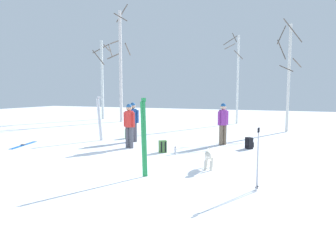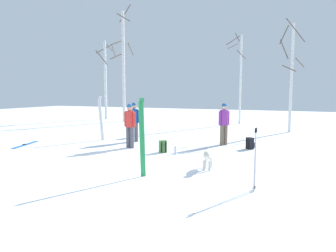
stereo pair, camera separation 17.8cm
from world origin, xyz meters
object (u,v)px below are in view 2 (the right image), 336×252
(dog, at_px, (208,156))
(ski_pair_planted_1, at_px, (101,118))
(person_2, at_px, (224,121))
(backpack_1, at_px, (130,134))
(ski_pair_lying_0, at_px, (26,145))
(backpack_0, at_px, (250,143))
(birch_tree_1, at_px, (123,64))
(birch_tree_3, at_px, (291,75))
(birch_tree_0, at_px, (106,78))
(water_bottle_0, at_px, (175,151))
(ski_pair_planted_0, at_px, (142,138))
(backpack_2, at_px, (163,147))
(ski_poles_0, at_px, (255,157))
(person_0, at_px, (130,123))
(person_1, at_px, (134,119))
(birch_tree_2, at_px, (240,77))

(dog, distance_m, ski_pair_planted_1, 6.75)
(person_2, height_order, backpack_1, person_2)
(ski_pair_lying_0, bearing_deg, person_2, 23.38)
(backpack_0, xyz_separation_m, birch_tree_1, (-10.24, 7.63, 3.93))
(dog, xyz_separation_m, backpack_1, (-5.02, 4.25, -0.17))
(birch_tree_3, bearing_deg, person_2, -112.81)
(dog, height_order, birch_tree_0, birch_tree_0)
(ski_pair_planted_1, distance_m, water_bottle_0, 4.65)
(ski_pair_planted_0, xyz_separation_m, ski_pair_planted_1, (-4.56, 4.61, -0.02))
(backpack_2, bearing_deg, ski_poles_0, -40.89)
(ski_pair_planted_0, bearing_deg, ski_pair_lying_0, 160.90)
(birch_tree_1, bearing_deg, dog, -49.59)
(person_0, distance_m, ski_poles_0, 6.27)
(ski_pair_planted_0, relative_size, birch_tree_0, 0.33)
(ski_pair_planted_1, xyz_separation_m, ski_pair_lying_0, (-2.11, -2.29, -0.98))
(person_0, xyz_separation_m, person_2, (3.19, 2.10, 0.00))
(ski_pair_lying_0, bearing_deg, backpack_2, 7.75)
(dog, relative_size, birch_tree_0, 0.14)
(backpack_2, bearing_deg, backpack_0, 35.09)
(person_2, distance_m, ski_poles_0, 5.96)
(person_1, distance_m, ski_pair_planted_0, 5.70)
(backpack_2, height_order, water_bottle_0, backpack_2)
(person_2, distance_m, ski_pair_planted_0, 5.61)
(ski_pair_planted_0, height_order, ski_pair_planted_1, ski_pair_planted_0)
(backpack_1, xyz_separation_m, birch_tree_0, (-7.03, 8.29, 3.09))
(ski_pair_planted_0, relative_size, backpack_0, 4.60)
(person_0, xyz_separation_m, ski_pair_planted_0, (2.38, -3.44, 0.03))
(dog, height_order, birch_tree_3, birch_tree_3)
(ski_pair_lying_0, bearing_deg, birch_tree_1, 98.85)
(ski_pair_planted_0, xyz_separation_m, backpack_2, (-0.83, 3.11, -0.79))
(person_0, bearing_deg, birch_tree_1, 122.59)
(person_0, relative_size, ski_pair_planted_0, 0.85)
(person_0, bearing_deg, person_2, 33.39)
(dog, distance_m, ski_poles_0, 2.10)
(person_0, relative_size, ski_pair_lying_0, 0.94)
(dog, relative_size, birch_tree_2, 0.15)
(ski_pair_planted_0, bearing_deg, birch_tree_0, 127.59)
(person_1, distance_m, backpack_0, 5.00)
(dog, relative_size, birch_tree_3, 0.15)
(water_bottle_0, bearing_deg, ski_pair_lying_0, -174.05)
(person_0, bearing_deg, birch_tree_0, 128.51)
(person_2, relative_size, backpack_2, 3.90)
(dog, xyz_separation_m, backpack_2, (-2.17, 1.73, -0.17))
(water_bottle_0, relative_size, birch_tree_2, 0.04)
(person_1, height_order, dog, person_1)
(ski_poles_0, bearing_deg, birch_tree_1, 131.09)
(ski_pair_planted_0, relative_size, ski_poles_0, 1.45)
(person_2, distance_m, ski_pair_lying_0, 8.21)
(dog, relative_size, ski_pair_planted_0, 0.44)
(person_0, height_order, water_bottle_0, person_0)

